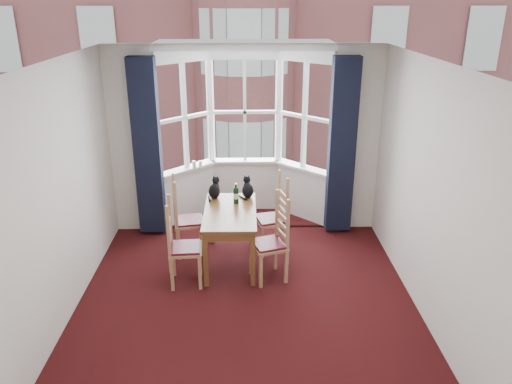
{
  "coord_description": "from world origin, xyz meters",
  "views": [
    {
      "loc": [
        0.0,
        -4.94,
        3.38
      ],
      "look_at": [
        0.14,
        1.05,
        1.05
      ],
      "focal_mm": 35.0,
      "sensor_mm": 36.0,
      "label": 1
    }
  ],
  "objects_px": {
    "candle_short": "(200,164)",
    "wine_bottle": "(236,195)",
    "cat_left": "(215,190)",
    "chair_left_far": "(183,222)",
    "candle_tall": "(194,164)",
    "dining_table": "(230,218)",
    "chair_right_near": "(275,244)",
    "chair_right_far": "(277,219)",
    "chair_left_near": "(178,249)",
    "cat_right": "(248,189)"
  },
  "relations": [
    {
      "from": "chair_right_near",
      "to": "chair_right_far",
      "type": "xyz_separation_m",
      "value": [
        0.06,
        0.76,
        0.0
      ]
    },
    {
      "from": "chair_right_far",
      "to": "cat_left",
      "type": "bearing_deg",
      "value": 174.03
    },
    {
      "from": "chair_left_far",
      "to": "cat_right",
      "type": "relative_size",
      "value": 2.96
    },
    {
      "from": "cat_right",
      "to": "candle_short",
      "type": "relative_size",
      "value": 3.01
    },
    {
      "from": "chair_right_near",
      "to": "cat_left",
      "type": "height_order",
      "value": "cat_left"
    },
    {
      "from": "candle_short",
      "to": "cat_left",
      "type": "bearing_deg",
      "value": -75.23
    },
    {
      "from": "wine_bottle",
      "to": "candle_tall",
      "type": "bearing_deg",
      "value": 118.58
    },
    {
      "from": "chair_right_near",
      "to": "chair_right_far",
      "type": "relative_size",
      "value": 1.0
    },
    {
      "from": "dining_table",
      "to": "chair_right_near",
      "type": "relative_size",
      "value": 1.38
    },
    {
      "from": "cat_left",
      "to": "cat_right",
      "type": "height_order",
      "value": "cat_left"
    },
    {
      "from": "candle_tall",
      "to": "chair_right_far",
      "type": "bearing_deg",
      "value": -42.38
    },
    {
      "from": "chair_right_far",
      "to": "wine_bottle",
      "type": "relative_size",
      "value": 3.21
    },
    {
      "from": "candle_tall",
      "to": "cat_right",
      "type": "bearing_deg",
      "value": -50.81
    },
    {
      "from": "dining_table",
      "to": "candle_tall",
      "type": "bearing_deg",
      "value": 111.83
    },
    {
      "from": "chair_left_far",
      "to": "chair_right_near",
      "type": "relative_size",
      "value": 1.0
    },
    {
      "from": "chair_left_near",
      "to": "wine_bottle",
      "type": "xyz_separation_m",
      "value": [
        0.72,
        0.76,
        0.43
      ]
    },
    {
      "from": "candle_short",
      "to": "wine_bottle",
      "type": "bearing_deg",
      "value": -65.41
    },
    {
      "from": "dining_table",
      "to": "candle_short",
      "type": "xyz_separation_m",
      "value": [
        -0.51,
        1.54,
        0.26
      ]
    },
    {
      "from": "chair_left_near",
      "to": "cat_left",
      "type": "xyz_separation_m",
      "value": [
        0.41,
        0.97,
        0.42
      ]
    },
    {
      "from": "chair_left_far",
      "to": "candle_short",
      "type": "height_order",
      "value": "candle_short"
    },
    {
      "from": "dining_table",
      "to": "chair_left_far",
      "type": "xyz_separation_m",
      "value": [
        -0.67,
        0.31,
        -0.19
      ]
    },
    {
      "from": "chair_left_near",
      "to": "candle_short",
      "type": "xyz_separation_m",
      "value": [
        0.13,
        2.04,
        0.45
      ]
    },
    {
      "from": "candle_short",
      "to": "dining_table",
      "type": "bearing_deg",
      "value": -71.69
    },
    {
      "from": "chair_right_far",
      "to": "candle_short",
      "type": "height_order",
      "value": "candle_short"
    },
    {
      "from": "dining_table",
      "to": "chair_right_far",
      "type": "relative_size",
      "value": 1.38
    },
    {
      "from": "cat_left",
      "to": "chair_left_far",
      "type": "bearing_deg",
      "value": -160.6
    },
    {
      "from": "wine_bottle",
      "to": "candle_tall",
      "type": "relative_size",
      "value": 2.52
    },
    {
      "from": "chair_left_far",
      "to": "cat_left",
      "type": "xyz_separation_m",
      "value": [
        0.45,
        0.16,
        0.42
      ]
    },
    {
      "from": "chair_right_far",
      "to": "candle_tall",
      "type": "relative_size",
      "value": 8.1
    },
    {
      "from": "candle_short",
      "to": "chair_right_far",
      "type": "bearing_deg",
      "value": -45.4
    },
    {
      "from": "dining_table",
      "to": "wine_bottle",
      "type": "bearing_deg",
      "value": 73.57
    },
    {
      "from": "dining_table",
      "to": "cat_left",
      "type": "xyz_separation_m",
      "value": [
        -0.23,
        0.46,
        0.23
      ]
    },
    {
      "from": "cat_left",
      "to": "cat_right",
      "type": "relative_size",
      "value": 1.01
    },
    {
      "from": "cat_left",
      "to": "cat_right",
      "type": "distance_m",
      "value": 0.46
    },
    {
      "from": "chair_right_far",
      "to": "candle_short",
      "type": "distance_m",
      "value": 1.7
    },
    {
      "from": "chair_left_far",
      "to": "candle_short",
      "type": "bearing_deg",
      "value": 82.48
    },
    {
      "from": "chair_right_near",
      "to": "cat_right",
      "type": "xyz_separation_m",
      "value": [
        -0.34,
        0.87,
        0.42
      ]
    },
    {
      "from": "candle_tall",
      "to": "chair_right_near",
      "type": "bearing_deg",
      "value": -58.07
    },
    {
      "from": "chair_right_near",
      "to": "candle_short",
      "type": "distance_m",
      "value": 2.26
    },
    {
      "from": "chair_left_far",
      "to": "wine_bottle",
      "type": "height_order",
      "value": "wine_bottle"
    },
    {
      "from": "chair_right_far",
      "to": "cat_right",
      "type": "xyz_separation_m",
      "value": [
        -0.41,
        0.11,
        0.42
      ]
    },
    {
      "from": "chair_right_near",
      "to": "chair_left_far",
      "type": "bearing_deg",
      "value": 150.96
    },
    {
      "from": "cat_left",
      "to": "candle_tall",
      "type": "height_order",
      "value": "cat_left"
    },
    {
      "from": "dining_table",
      "to": "chair_right_far",
      "type": "bearing_deg",
      "value": 30.12
    },
    {
      "from": "chair_left_far",
      "to": "chair_right_near",
      "type": "xyz_separation_m",
      "value": [
        1.25,
        -0.7,
        0.0
      ]
    },
    {
      "from": "chair_right_near",
      "to": "cat_right",
      "type": "bearing_deg",
      "value": 111.56
    },
    {
      "from": "dining_table",
      "to": "cat_right",
      "type": "bearing_deg",
      "value": 63.8
    },
    {
      "from": "dining_table",
      "to": "chair_left_far",
      "type": "height_order",
      "value": "chair_left_far"
    },
    {
      "from": "cat_left",
      "to": "candle_tall",
      "type": "distance_m",
      "value": 1.11
    },
    {
      "from": "cat_right",
      "to": "chair_right_near",
      "type": "bearing_deg",
      "value": -68.44
    }
  ]
}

